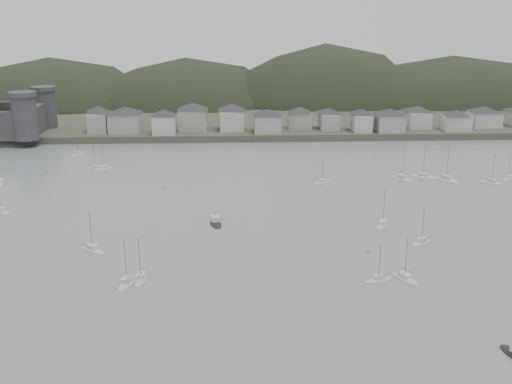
{
  "coord_description": "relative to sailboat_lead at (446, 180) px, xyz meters",
  "views": [
    {
      "loc": [
        -7.37,
        -80.14,
        52.7
      ],
      "look_at": [
        0.0,
        75.0,
        6.0
      ],
      "focal_mm": 41.09,
      "sensor_mm": 36.0,
      "label": 1
    }
  ],
  "objects": [
    {
      "name": "ground",
      "position": [
        -65.23,
        -105.25,
        -0.17
      ],
      "size": [
        900.0,
        900.0,
        0.0
      ],
      "primitive_type": "plane",
      "color": "slate",
      "rests_on": "ground"
    },
    {
      "name": "far_shore_land",
      "position": [
        -65.23,
        189.75,
        1.33
      ],
      "size": [
        900.0,
        250.0,
        3.0
      ],
      "primitive_type": "cube",
      "color": "#383D2D",
      "rests_on": "ground"
    },
    {
      "name": "forested_ridge",
      "position": [
        -60.4,
        164.16,
        -11.45
      ],
      "size": [
        851.55,
        103.94,
        102.57
      ],
      "color": "black",
      "rests_on": "ground"
    },
    {
      "name": "waterfront_town",
      "position": [
        -14.64,
        78.1,
        8.49
      ],
      "size": [
        451.48,
        28.46,
        12.92
      ],
      "color": "gray",
      "rests_on": "far_shore_land"
    },
    {
      "name": "sailboat_lead",
      "position": [
        0.0,
        0.0,
        0.0
      ],
      "size": [
        8.41,
        9.92,
        13.58
      ],
      "rotation": [
        0.0,
        0.0,
        0.63
      ],
      "color": "beige",
      "rests_on": "ground"
    },
    {
      "name": "moored_fleet",
      "position": [
        -73.85,
        -44.4,
        0.01
      ],
      "size": [
        233.65,
        154.93,
        12.7
      ],
      "color": "beige",
      "rests_on": "ground"
    },
    {
      "name": "motor_launch_far",
      "position": [
        -76.32,
        -39.33,
        0.12
      ],
      "size": [
        4.19,
        8.18,
        3.87
      ],
      "rotation": [
        0.0,
        0.0,
        3.33
      ],
      "color": "black",
      "rests_on": "ground"
    },
    {
      "name": "mooring_buoys",
      "position": [
        -63.49,
        -43.49,
        -0.02
      ],
      "size": [
        188.15,
        140.27,
        0.7
      ],
      "color": "#C96443",
      "rests_on": "ground"
    }
  ]
}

